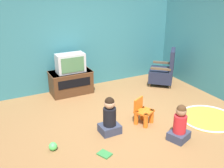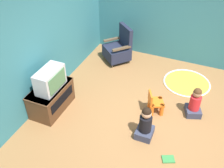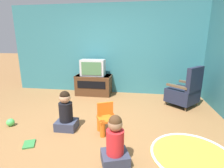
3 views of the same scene
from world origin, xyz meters
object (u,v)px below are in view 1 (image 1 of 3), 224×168
object	(u,v)px
television	(70,63)
toy_ball	(53,146)
tv_cabinet	(71,82)
child_watching_left	(180,125)
yellow_kid_chair	(143,113)
black_armchair	(163,72)
book	(105,154)
child_watching_center	(110,118)

from	to	relation	value
television	toy_ball	size ratio (longest dim) A/B	4.76
tv_cabinet	child_watching_left	size ratio (longest dim) A/B	1.49
yellow_kid_chair	black_armchair	bearing A→B (deg)	15.79
television	black_armchair	distance (m)	2.44
television	black_armchair	world-z (taller)	television
yellow_kid_chair	book	distance (m)	1.25
child_watching_left	toy_ball	xyz separation A→B (m)	(-2.04, 0.69, -0.22)
tv_cabinet	toy_ball	world-z (taller)	tv_cabinet
child_watching_center	child_watching_left	bearing A→B (deg)	-38.66
tv_cabinet	television	world-z (taller)	television
television	toy_ball	xyz separation A→B (m)	(-1.03, -2.05, -0.71)
television	book	xyz separation A→B (m)	(-0.33, -2.55, -0.77)
tv_cabinet	black_armchair	distance (m)	2.42
child_watching_center	book	distance (m)	0.73
child_watching_left	yellow_kid_chair	bearing A→B (deg)	87.66
yellow_kid_chair	child_watching_left	world-z (taller)	child_watching_left
toy_ball	book	size ratio (longest dim) A/B	0.53
tv_cabinet	yellow_kid_chair	bearing A→B (deg)	-69.36
yellow_kid_chair	television	bearing A→B (deg)	84.23
tv_cabinet	toy_ball	distance (m)	2.35
child_watching_left	book	bearing A→B (deg)	151.65
television	black_armchair	size ratio (longest dim) A/B	0.69
child_watching_center	black_armchair	bearing A→B (deg)	31.48
yellow_kid_chair	child_watching_center	world-z (taller)	child_watching_center
yellow_kid_chair	toy_ball	world-z (taller)	yellow_kid_chair
yellow_kid_chair	child_watching_center	size ratio (longest dim) A/B	0.71
yellow_kid_chair	tv_cabinet	bearing A→B (deg)	83.70
book	child_watching_left	bearing A→B (deg)	-122.79
child_watching_left	child_watching_center	size ratio (longest dim) A/B	0.95
toy_ball	book	xyz separation A→B (m)	(0.70, -0.50, -0.06)
child_watching_center	television	bearing A→B (deg)	90.00
tv_cabinet	book	size ratio (longest dim) A/B	3.82
tv_cabinet	yellow_kid_chair	world-z (taller)	tv_cabinet
television	child_watching_left	world-z (taller)	television
child_watching_left	book	size ratio (longest dim) A/B	2.57
child_watching_left	child_watching_center	world-z (taller)	child_watching_center
tv_cabinet	black_armchair	size ratio (longest dim) A/B	1.03
black_armchair	yellow_kid_chair	world-z (taller)	black_armchair
yellow_kid_chair	child_watching_center	bearing A→B (deg)	154.02
tv_cabinet	yellow_kid_chair	distance (m)	2.17
black_armchair	television	bearing A→B (deg)	-60.48
yellow_kid_chair	child_watching_left	distance (m)	0.81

